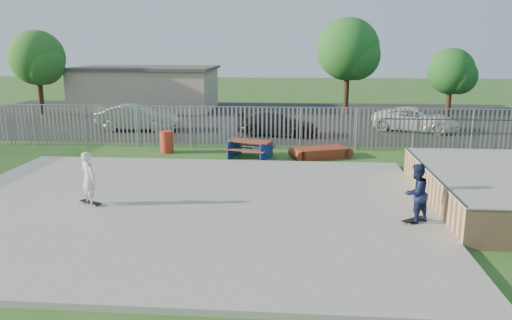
# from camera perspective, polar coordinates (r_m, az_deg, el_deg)

# --- Properties ---
(ground) EXTENTS (120.00, 120.00, 0.00)m
(ground) POSITION_cam_1_polar(r_m,az_deg,el_deg) (15.36, -8.52, -5.55)
(ground) COLOR #2E5D20
(ground) RESTS_ON ground
(concrete_slab) EXTENTS (15.00, 12.00, 0.15)m
(concrete_slab) POSITION_cam_1_polar(r_m,az_deg,el_deg) (15.33, -8.53, -5.28)
(concrete_slab) COLOR gray
(concrete_slab) RESTS_ON ground
(quarter_pipe) EXTENTS (5.50, 7.05, 2.19)m
(quarter_pipe) POSITION_cam_1_polar(r_m,az_deg,el_deg) (16.91, 25.56, -3.00)
(quarter_pipe) COLOR tan
(quarter_pipe) RESTS_ON ground
(fence) EXTENTS (26.04, 16.02, 2.00)m
(fence) POSITION_cam_1_polar(r_m,az_deg,el_deg) (19.28, -2.64, 1.52)
(fence) COLOR gray
(fence) RESTS_ON ground
(picnic_table) EXTENTS (2.20, 1.99, 0.77)m
(picnic_table) POSITION_cam_1_polar(r_m,az_deg,el_deg) (21.81, -0.67, 1.27)
(picnic_table) COLOR brown
(picnic_table) RESTS_ON ground
(funbox) EXTENTS (2.46, 1.84, 0.44)m
(funbox) POSITION_cam_1_polar(r_m,az_deg,el_deg) (22.08, 7.39, 0.85)
(funbox) COLOR maroon
(funbox) RESTS_ON ground
(trash_bin_red) EXTENTS (0.60, 0.60, 1.00)m
(trash_bin_red) POSITION_cam_1_polar(r_m,az_deg,el_deg) (23.21, -10.17, 2.06)
(trash_bin_red) COLOR #B2321B
(trash_bin_red) RESTS_ON ground
(trash_bin_grey) EXTENTS (0.58, 0.58, 0.97)m
(trash_bin_grey) POSITION_cam_1_polar(r_m,az_deg,el_deg) (23.30, -10.29, 2.06)
(trash_bin_grey) COLOR #262528
(trash_bin_grey) RESTS_ON ground
(parking_lot) EXTENTS (40.00, 18.00, 0.02)m
(parking_lot) POSITION_cam_1_polar(r_m,az_deg,el_deg) (33.68, -1.17, 4.84)
(parking_lot) COLOR black
(parking_lot) RESTS_ON ground
(car_silver) EXTENTS (4.62, 1.78, 1.50)m
(car_silver) POSITION_cam_1_polar(r_m,az_deg,el_deg) (29.32, -13.34, 4.74)
(car_silver) COLOR #A2A1A6
(car_silver) RESTS_ON parking_lot
(car_dark) EXTENTS (4.59, 2.29, 1.28)m
(car_dark) POSITION_cam_1_polar(r_m,az_deg,el_deg) (27.10, 2.44, 4.18)
(car_dark) COLOR black
(car_dark) RESTS_ON parking_lot
(car_white) EXTENTS (5.19, 3.58, 1.32)m
(car_white) POSITION_cam_1_polar(r_m,az_deg,el_deg) (29.88, 17.69, 4.45)
(car_white) COLOR white
(car_white) RESTS_ON parking_lot
(building) EXTENTS (10.40, 6.40, 3.20)m
(building) POSITION_cam_1_polar(r_m,az_deg,el_deg) (39.01, -12.45, 8.04)
(building) COLOR #BFB193
(building) RESTS_ON ground
(tree_left) EXTENTS (3.77, 3.77, 5.82)m
(tree_left) POSITION_cam_1_polar(r_m,az_deg,el_deg) (38.31, -23.73, 10.62)
(tree_left) COLOR #3F2B19
(tree_left) RESTS_ON ground
(tree_mid) EXTENTS (4.33, 4.33, 6.68)m
(tree_mid) POSITION_cam_1_polar(r_m,az_deg,el_deg) (35.93, 10.47, 12.33)
(tree_mid) COLOR #3B2817
(tree_mid) RESTS_ON ground
(tree_right) EXTENTS (2.99, 2.99, 4.62)m
(tree_right) POSITION_cam_1_polar(r_m,az_deg,el_deg) (35.34, 21.41, 9.38)
(tree_right) COLOR #3B2A17
(tree_right) RESTS_ON ground
(skateboard_a) EXTENTS (0.76, 0.65, 0.08)m
(skateboard_a) POSITION_cam_1_polar(r_m,az_deg,el_deg) (14.36, 17.59, -6.58)
(skateboard_a) COLOR black
(skateboard_a) RESTS_ON concrete_slab
(skateboard_b) EXTENTS (0.80, 0.55, 0.08)m
(skateboard_b) POSITION_cam_1_polar(r_m,az_deg,el_deg) (15.94, -18.37, -4.68)
(skateboard_b) COLOR black
(skateboard_b) RESTS_ON concrete_slab
(skater_navy) EXTENTS (1.00, 0.97, 1.63)m
(skater_navy) POSITION_cam_1_polar(r_m,az_deg,el_deg) (14.13, 17.80, -3.62)
(skater_navy) COLOR #161F45
(skater_navy) RESTS_ON concrete_slab
(skater_white) EXTENTS (0.71, 0.67, 1.63)m
(skater_white) POSITION_cam_1_polar(r_m,az_deg,el_deg) (15.73, -18.58, -1.99)
(skater_white) COLOR silver
(skater_white) RESTS_ON concrete_slab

